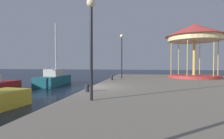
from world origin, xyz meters
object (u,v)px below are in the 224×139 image
object	(u,v)px
sailboat_teal	(54,79)
lamp_post_far_end	(122,48)
carousel	(194,37)
lamp_post_mid_promenade	(91,30)
bollard_north	(87,88)
bollard_center	(112,78)

from	to	relation	value
sailboat_teal	lamp_post_far_end	size ratio (longest dim) A/B	1.49
carousel	lamp_post_mid_promenade	xyz separation A→B (m)	(-7.47, -13.03, -1.47)
sailboat_teal	lamp_post_mid_promenade	size ratio (longest dim) A/B	1.65
lamp_post_far_end	bollard_north	size ratio (longest dim) A/B	11.28
lamp_post_far_end	bollard_center	bearing A→B (deg)	-106.79
sailboat_teal	carousel	xyz separation A→B (m)	(14.81, 2.12, 4.40)
lamp_post_far_end	bollard_north	bearing A→B (deg)	-95.03
lamp_post_far_end	bollard_center	size ratio (longest dim) A/B	11.28
lamp_post_mid_promenade	bollard_north	size ratio (longest dim) A/B	10.18
sailboat_teal	bollard_center	distance (m)	6.91
bollard_center	bollard_north	bearing A→B (deg)	-91.17
sailboat_teal	carousel	world-z (taller)	sailboat_teal
lamp_post_mid_promenade	bollard_center	xyz separation A→B (m)	(-0.70, 9.05, -2.61)
sailboat_teal	bollard_center	xyz separation A→B (m)	(6.64, -1.85, 0.33)
lamp_post_far_end	lamp_post_mid_promenade	bearing A→B (deg)	-89.81
bollard_center	lamp_post_mid_promenade	bearing A→B (deg)	-85.57
carousel	bollard_north	size ratio (longest dim) A/B	14.94
sailboat_teal	carousel	size ratio (longest dim) A/B	1.13
lamp_post_mid_promenade	lamp_post_far_end	world-z (taller)	lamp_post_far_end
bollard_north	bollard_center	distance (m)	6.95
sailboat_teal	bollard_north	bearing A→B (deg)	-53.55
lamp_post_mid_promenade	bollard_center	world-z (taller)	lamp_post_mid_promenade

